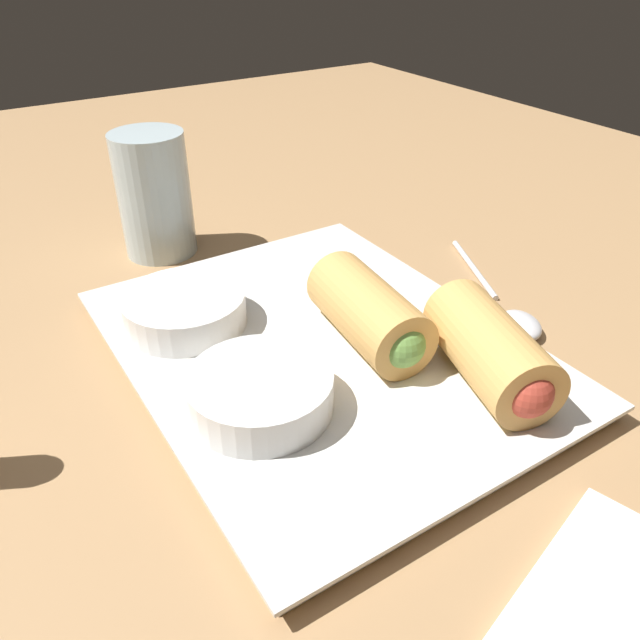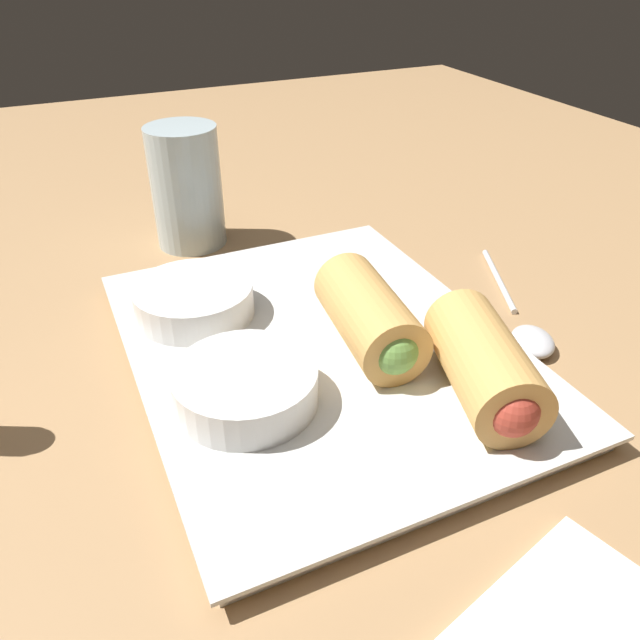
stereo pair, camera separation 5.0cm
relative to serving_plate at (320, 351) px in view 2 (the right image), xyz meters
The scene contains 8 objects.
table_surface 4.63cm from the serving_plate, 155.52° to the left, with size 180.00×140.00×2.00cm.
serving_plate is the anchor object (origin of this frame).
roll_front_left 4.69cm from the serving_plate, 125.07° to the right, with size 11.02×5.84×4.70cm.
roll_front_right 12.12cm from the serving_plate, 145.70° to the right, with size 11.09×7.39×4.70cm.
dipping_bowl_near 8.05cm from the serving_plate, 119.81° to the left, with size 8.84×8.84×2.42cm.
dipping_bowl_far 10.30cm from the serving_plate, 43.47° to the left, with size 8.84×8.84×2.42cm.
spoon 15.70cm from the serving_plate, 104.66° to the right, with size 16.38×8.76×1.36cm.
drinking_glass 23.40cm from the serving_plate, ahead, with size 6.51×6.51×11.19cm.
Camera 2 is at (-28.72, 13.14, 28.55)cm, focal length 35.00 mm.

